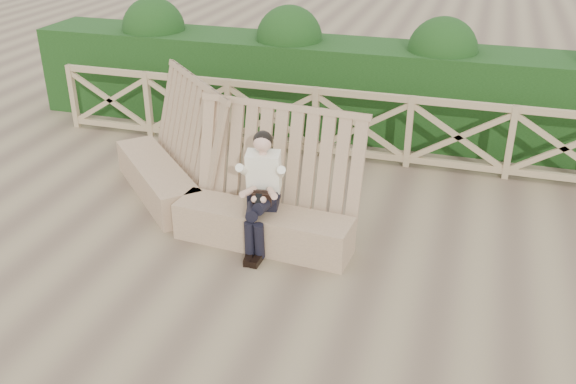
% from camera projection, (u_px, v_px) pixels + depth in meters
% --- Properties ---
extents(ground, '(60.00, 60.00, 0.00)m').
position_uv_depth(ground, '(294.00, 285.00, 6.90)').
color(ground, brown).
rests_on(ground, ground).
extents(bench, '(3.84, 2.28, 1.59)m').
position_uv_depth(bench, '(210.00, 188.00, 8.13)').
color(bench, '#83654B').
rests_on(bench, ground).
extents(woman, '(0.43, 0.86, 1.39)m').
position_uv_depth(woman, '(262.00, 187.00, 7.34)').
color(woman, black).
rests_on(woman, ground).
extents(guardrail, '(10.10, 0.09, 1.10)m').
position_uv_depth(guardrail, '(361.00, 127.00, 9.65)').
color(guardrail, '#856D4D').
rests_on(guardrail, ground).
extents(hedge, '(12.00, 1.20, 1.50)m').
position_uv_depth(hedge, '(376.00, 91.00, 10.58)').
color(hedge, black).
rests_on(hedge, ground).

